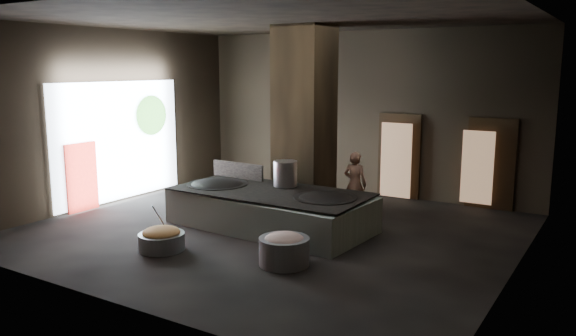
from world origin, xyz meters
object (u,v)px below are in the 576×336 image
Objects in this scene: wok_right at (325,201)px; hearth_platform at (270,210)px; stock_pot at (285,174)px; cook at (355,184)px; meat_basin at (284,251)px; wok_left at (217,187)px; veg_basin at (162,242)px.

hearth_platform is at bearing -177.88° from wok_right.
cook is (1.13, 1.31, -0.35)m from stock_pot.
wok_right is 2.00m from meat_basin.
wok_right is at bearing -21.04° from stock_pot.
wok_left is 2.42× the size of stock_pot.
cook is 4.82m from veg_basin.
cook is at bearing 95.56° from meat_basin.
hearth_platform is 0.93m from stock_pot.
veg_basin is (-2.12, -4.29, -0.61)m from cook.
wok_left is at bearing 102.22° from veg_basin.
cook is (-0.17, 1.81, 0.03)m from wok_right.
meat_basin is (3.00, -1.82, -0.50)m from wok_left.
wok_left reaches higher than meat_basin.
stock_pot is at bearing 47.32° from cook.
cook is at bearing 63.72° from veg_basin.
wok_left is at bearing 148.66° from meat_basin.
hearth_platform is at bearing 129.51° from meat_basin.
cook is at bearing 95.31° from wok_right.
wok_right reaches higher than meat_basin.
stock_pot is 0.63× the size of meat_basin.
cook reaches higher than wok_right.
wok_right is 1.42× the size of meat_basin.
stock_pot is at bearing 71.70° from veg_basin.
hearth_platform is at bearing 68.94° from veg_basin.
wok_right is at bearing 95.80° from meat_basin.
hearth_platform is 1.50m from wok_left.
meat_basin is at bearing -84.20° from wok_right.
stock_pot is at bearing 158.96° from wok_right.
wok_right is 0.83× the size of cook.
wok_right is 1.46× the size of veg_basin.
hearth_platform is 4.96× the size of veg_basin.
veg_basin is (0.51, -2.38, -0.59)m from wok_left.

